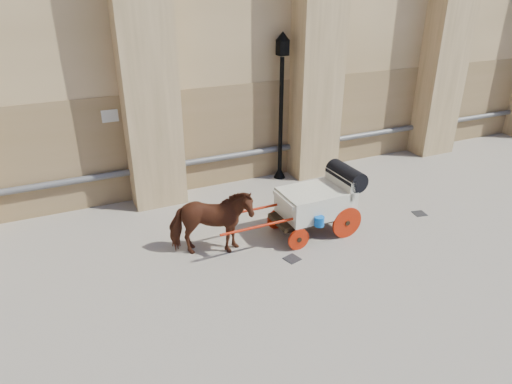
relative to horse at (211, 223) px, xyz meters
name	(u,v)px	position (x,y,z in m)	size (l,w,h in m)	color
ground	(242,256)	(0.57, -0.38, -0.80)	(90.00, 90.00, 0.00)	gray
horse	(211,223)	(0.00, 0.00, 0.00)	(0.86, 1.89, 1.59)	#562511
carriage	(320,199)	(2.76, -0.13, 0.08)	(3.71, 1.32, 1.62)	black
street_lamp	(281,104)	(3.46, 3.31, 1.56)	(0.41, 0.41, 4.41)	black
drain_grate_near	(292,259)	(1.56, -0.98, -0.79)	(0.32, 0.32, 0.01)	black
drain_grate_far	(419,213)	(5.73, -0.48, -0.79)	(0.32, 0.32, 0.01)	black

